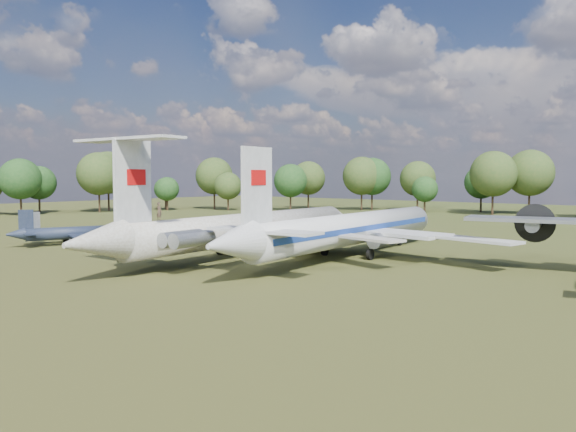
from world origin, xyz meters
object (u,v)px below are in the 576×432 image
Objects in this scene: tu104_jet at (352,235)px; person_on_il62 at (159,211)px; small_prop_northwest at (72,235)px; il62_airliner at (250,234)px; small_prop_west at (70,236)px.

person_on_il62 is at bearing -117.13° from tu104_jet.
person_on_il62 reaches higher than small_prop_northwest.
small_prop_northwest is 8.55× the size of person_on_il62.
il62_airliner reaches higher than small_prop_west.
small_prop_northwest is at bearing -164.59° from tu104_jet.
tu104_jet is at bearing 28.93° from il62_airliner.
person_on_il62 is at bearing -90.00° from il62_airliner.
person_on_il62 is (1.11, -13.84, 3.36)m from il62_airliner.
il62_airliner is at bearing 38.27° from small_prop_west.
small_prop_west is 1.11× the size of small_prop_northwest.
small_prop_west is 27.40m from person_on_il62.
person_on_il62 reaches higher than small_prop_west.
il62_airliner is 28.65× the size of person_on_il62.
small_prop_northwest is at bearing 167.09° from small_prop_west.
tu104_jet is 40.13m from small_prop_northwest.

